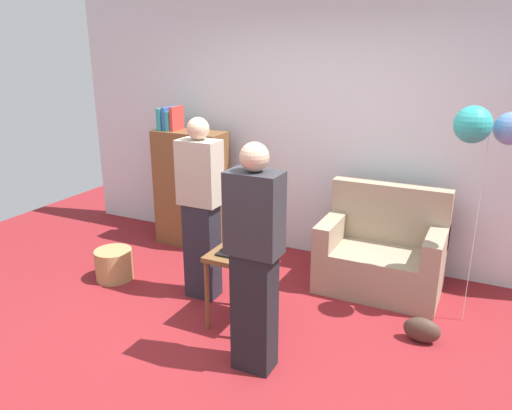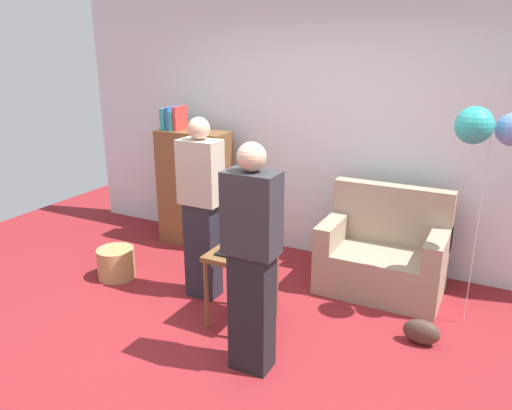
% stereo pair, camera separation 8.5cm
% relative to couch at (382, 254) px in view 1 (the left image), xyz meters
% --- Properties ---
extents(ground_plane, '(8.00, 8.00, 0.00)m').
position_rel_couch_xyz_m(ground_plane, '(-0.82, -1.49, -0.34)').
color(ground_plane, maroon).
extents(wall_back, '(6.00, 0.10, 2.70)m').
position_rel_couch_xyz_m(wall_back, '(-0.82, 0.56, 1.01)').
color(wall_back, silver).
rests_on(wall_back, ground_plane).
extents(couch, '(1.10, 0.70, 0.96)m').
position_rel_couch_xyz_m(couch, '(0.00, 0.00, 0.00)').
color(couch, gray).
rests_on(couch, ground_plane).
extents(bookshelf, '(0.80, 0.36, 1.56)m').
position_rel_couch_xyz_m(bookshelf, '(-2.18, 0.15, 0.33)').
color(bookshelf, brown).
rests_on(bookshelf, ground_plane).
extents(side_table, '(0.48, 0.48, 0.63)m').
position_rel_couch_xyz_m(side_table, '(-0.88, -1.12, 0.19)').
color(side_table, brown).
rests_on(side_table, ground_plane).
extents(birthday_cake, '(0.32, 0.32, 0.17)m').
position_rel_couch_xyz_m(birthday_cake, '(-0.88, -1.12, 0.34)').
color(birthday_cake, black).
rests_on(birthday_cake, side_table).
extents(person_blowing_candles, '(0.36, 0.22, 1.63)m').
position_rel_couch_xyz_m(person_blowing_candles, '(-1.42, -0.86, 0.49)').
color(person_blowing_candles, '#23232D').
rests_on(person_blowing_candles, ground_plane).
extents(person_holding_cake, '(0.36, 0.22, 1.63)m').
position_rel_couch_xyz_m(person_holding_cake, '(-0.53, -1.61, 0.49)').
color(person_holding_cake, black).
rests_on(person_holding_cake, ground_plane).
extents(wicker_basket, '(0.36, 0.36, 0.30)m').
position_rel_couch_xyz_m(wicker_basket, '(-2.38, -0.96, -0.19)').
color(wicker_basket, '#A88451').
rests_on(wicker_basket, ground_plane).
extents(handbag, '(0.28, 0.14, 0.20)m').
position_rel_couch_xyz_m(handbag, '(0.50, -0.77, -0.24)').
color(handbag, '#473328').
rests_on(handbag, ground_plane).
extents(balloon_bunch, '(0.52, 0.39, 1.78)m').
position_rel_couch_xyz_m(balloon_bunch, '(0.75, -0.31, 1.29)').
color(balloon_bunch, silver).
rests_on(balloon_bunch, ground_plane).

